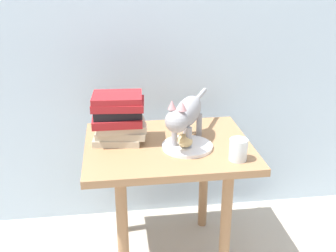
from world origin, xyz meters
TOP-DOWN VIEW (x-y plane):
  - back_panel at (0.00, 0.39)m, footprint 4.00×0.04m
  - side_table at (0.00, 0.00)m, footprint 0.69×0.55m
  - plate at (0.07, -0.05)m, footprint 0.21×0.21m
  - bread_roll at (0.06, -0.06)m, footprint 0.06×0.08m
  - cat at (0.07, -0.01)m, footprint 0.25×0.44m
  - book_stack at (-0.20, 0.05)m, footprint 0.23×0.17m
  - candle_jar at (0.25, -0.18)m, footprint 0.07×0.07m

SIDE VIEW (x-z plane):
  - side_table at x=0.00m, z-range 0.19..0.76m
  - plate at x=0.07m, z-range 0.56..0.58m
  - candle_jar at x=0.25m, z-range 0.56..0.64m
  - bread_roll at x=0.06m, z-range 0.58..0.63m
  - book_stack at x=-0.20m, z-range 0.57..0.77m
  - cat at x=0.07m, z-range 0.58..0.81m
  - back_panel at x=0.00m, z-range 0.00..2.20m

